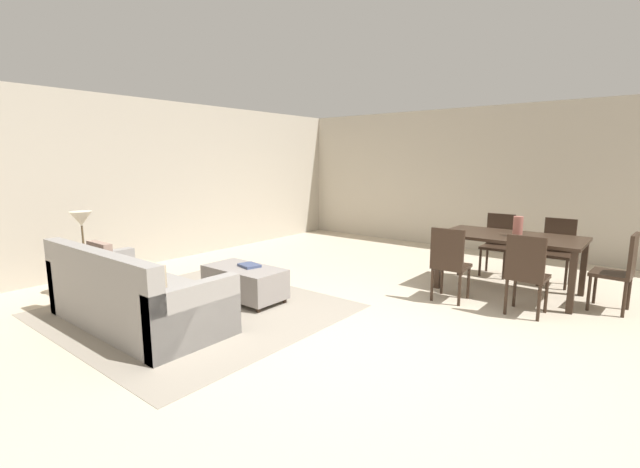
{
  "coord_description": "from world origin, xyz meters",
  "views": [
    {
      "loc": [
        2.23,
        -3.36,
        1.73
      ],
      "look_at": [
        -1.12,
        0.83,
        0.8
      ],
      "focal_mm": 24.3,
      "sensor_mm": 36.0,
      "label": 1
    }
  ],
  "objects_px": {
    "ottoman_table": "(245,281)",
    "dining_chair_far_left": "(498,241)",
    "table_lamp": "(81,221)",
    "dining_chair_far_right": "(557,248)",
    "side_table": "(85,262)",
    "dining_chair_head_east": "(621,268)",
    "book_on_ottoman": "(249,265)",
    "dining_chair_near_right": "(526,270)",
    "couch": "(134,298)",
    "dining_table": "(510,242)",
    "vase_centerpiece": "(518,226)",
    "dining_chair_near_left": "(449,260)"
  },
  "relations": [
    {
      "from": "couch",
      "to": "ottoman_table",
      "type": "bearing_deg",
      "value": 77.04
    },
    {
      "from": "couch",
      "to": "dining_chair_near_right",
      "type": "xyz_separation_m",
      "value": [
        3.15,
        2.85,
        0.23
      ]
    },
    {
      "from": "ottoman_table",
      "to": "dining_chair_far_left",
      "type": "bearing_deg",
      "value": 57.37
    },
    {
      "from": "dining_chair_near_right",
      "to": "dining_chair_far_left",
      "type": "xyz_separation_m",
      "value": [
        -0.79,
        1.65,
        0.0
      ]
    },
    {
      "from": "side_table",
      "to": "dining_chair_far_left",
      "type": "distance_m",
      "value": 5.77
    },
    {
      "from": "dining_chair_far_left",
      "to": "vase_centerpiece",
      "type": "relative_size",
      "value": 3.61
    },
    {
      "from": "vase_centerpiece",
      "to": "book_on_ottoman",
      "type": "xyz_separation_m",
      "value": [
        -2.52,
        -2.3,
        -0.46
      ]
    },
    {
      "from": "dining_chair_near_right",
      "to": "book_on_ottoman",
      "type": "xyz_separation_m",
      "value": [
        -2.84,
        -1.51,
        -0.09
      ]
    },
    {
      "from": "dining_chair_far_right",
      "to": "dining_table",
      "type": "bearing_deg",
      "value": -117.14
    },
    {
      "from": "dining_chair_far_left",
      "to": "dining_chair_far_right",
      "type": "xyz_separation_m",
      "value": [
        0.81,
        -0.02,
        0.0
      ]
    },
    {
      "from": "dining_chair_far_right",
      "to": "side_table",
      "type": "bearing_deg",
      "value": -136.06
    },
    {
      "from": "ottoman_table",
      "to": "dining_chair_near_right",
      "type": "bearing_deg",
      "value": 28.85
    },
    {
      "from": "ottoman_table",
      "to": "vase_centerpiece",
      "type": "relative_size",
      "value": 4.08
    },
    {
      "from": "dining_chair_near_right",
      "to": "dining_chair_far_right",
      "type": "xyz_separation_m",
      "value": [
        0.01,
        1.63,
        0.0
      ]
    },
    {
      "from": "table_lamp",
      "to": "dining_chair_far_right",
      "type": "height_order",
      "value": "table_lamp"
    },
    {
      "from": "table_lamp",
      "to": "dining_chair_far_right",
      "type": "bearing_deg",
      "value": 43.94
    },
    {
      "from": "dining_table",
      "to": "dining_chair_near_left",
      "type": "relative_size",
      "value": 1.86
    },
    {
      "from": "dining_chair_head_east",
      "to": "book_on_ottoman",
      "type": "bearing_deg",
      "value": -147.59
    },
    {
      "from": "dining_chair_near_left",
      "to": "book_on_ottoman",
      "type": "bearing_deg",
      "value": -143.58
    },
    {
      "from": "couch",
      "to": "table_lamp",
      "type": "xyz_separation_m",
      "value": [
        -1.37,
        0.11,
        0.69
      ]
    },
    {
      "from": "couch",
      "to": "dining_chair_head_east",
      "type": "bearing_deg",
      "value": 42.69
    },
    {
      "from": "vase_centerpiece",
      "to": "dining_table",
      "type": "bearing_deg",
      "value": 160.18
    },
    {
      "from": "side_table",
      "to": "vase_centerpiece",
      "type": "distance_m",
      "value": 5.51
    },
    {
      "from": "ottoman_table",
      "to": "dining_chair_near_left",
      "type": "height_order",
      "value": "dining_chair_near_left"
    },
    {
      "from": "dining_chair_far_right",
      "to": "book_on_ottoman",
      "type": "xyz_separation_m",
      "value": [
        -2.85,
        -3.14,
        -0.09
      ]
    },
    {
      "from": "dining_chair_far_left",
      "to": "vase_centerpiece",
      "type": "bearing_deg",
      "value": -61.13
    },
    {
      "from": "couch",
      "to": "vase_centerpiece",
      "type": "relative_size",
      "value": 8.4
    },
    {
      "from": "dining_chair_near_left",
      "to": "dining_chair_near_right",
      "type": "relative_size",
      "value": 1.0
    },
    {
      "from": "ottoman_table",
      "to": "side_table",
      "type": "bearing_deg",
      "value": -144.92
    },
    {
      "from": "ottoman_table",
      "to": "dining_chair_near_left",
      "type": "distance_m",
      "value": 2.53
    },
    {
      "from": "dining_chair_near_right",
      "to": "side_table",
      "type": "bearing_deg",
      "value": -148.76
    },
    {
      "from": "dining_chair_far_left",
      "to": "book_on_ottoman",
      "type": "distance_m",
      "value": 3.77
    },
    {
      "from": "table_lamp",
      "to": "dining_chair_far_right",
      "type": "xyz_separation_m",
      "value": [
        4.54,
        4.37,
        -0.46
      ]
    },
    {
      "from": "ottoman_table",
      "to": "dining_table",
      "type": "xyz_separation_m",
      "value": [
        2.46,
        2.4,
        0.44
      ]
    },
    {
      "from": "side_table",
      "to": "dining_chair_head_east",
      "type": "bearing_deg",
      "value": 33.62
    },
    {
      "from": "dining_chair_far_left",
      "to": "dining_chair_far_right",
      "type": "height_order",
      "value": "same"
    },
    {
      "from": "book_on_ottoman",
      "to": "dining_chair_far_left",
      "type": "bearing_deg",
      "value": 57.16
    },
    {
      "from": "ottoman_table",
      "to": "dining_table",
      "type": "bearing_deg",
      "value": 44.25
    },
    {
      "from": "vase_centerpiece",
      "to": "book_on_ottoman",
      "type": "relative_size",
      "value": 0.98
    },
    {
      "from": "dining_chair_far_right",
      "to": "dining_chair_head_east",
      "type": "relative_size",
      "value": 1.0
    },
    {
      "from": "dining_table",
      "to": "dining_chair_near_left",
      "type": "xyz_separation_m",
      "value": [
        -0.46,
        -0.88,
        -0.15
      ]
    },
    {
      "from": "ottoman_table",
      "to": "dining_chair_far_right",
      "type": "bearing_deg",
      "value": 48.12
    },
    {
      "from": "ottoman_table",
      "to": "vase_centerpiece",
      "type": "xyz_separation_m",
      "value": [
        2.54,
        2.37,
        0.65
      ]
    },
    {
      "from": "side_table",
      "to": "book_on_ottoman",
      "type": "relative_size",
      "value": 2.19
    },
    {
      "from": "book_on_ottoman",
      "to": "couch",
      "type": "bearing_deg",
      "value": -103.36
    },
    {
      "from": "table_lamp",
      "to": "dining_table",
      "type": "distance_m",
      "value": 5.46
    },
    {
      "from": "dining_chair_head_east",
      "to": "dining_chair_far_left",
      "type": "bearing_deg",
      "value": 151.88
    },
    {
      "from": "couch",
      "to": "dining_chair_far_left",
      "type": "bearing_deg",
      "value": 62.35
    },
    {
      "from": "dining_chair_head_east",
      "to": "vase_centerpiece",
      "type": "distance_m",
      "value": 1.18
    },
    {
      "from": "dining_chair_head_east",
      "to": "book_on_ottoman",
      "type": "distance_m",
      "value": 4.31
    }
  ]
}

